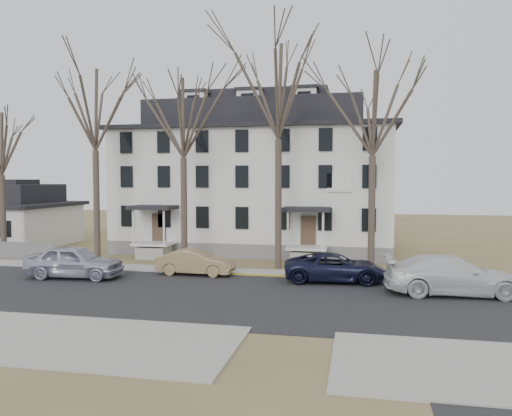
% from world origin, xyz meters
% --- Properties ---
extents(ground, '(120.00, 120.00, 0.00)m').
position_xyz_m(ground, '(0.00, 0.00, 0.00)').
color(ground, olive).
rests_on(ground, ground).
extents(main_road, '(120.00, 10.00, 0.04)m').
position_xyz_m(main_road, '(0.00, 2.00, 0.00)').
color(main_road, '#27272A').
rests_on(main_road, ground).
extents(far_sidewalk, '(120.00, 2.00, 0.08)m').
position_xyz_m(far_sidewalk, '(0.00, 8.00, 0.00)').
color(far_sidewalk, '#A09F97').
rests_on(far_sidewalk, ground).
extents(yellow_curb, '(14.00, 0.25, 0.06)m').
position_xyz_m(yellow_curb, '(5.00, 7.10, 0.00)').
color(yellow_curb, gold).
rests_on(yellow_curb, ground).
extents(boarding_house, '(20.80, 12.36, 12.05)m').
position_xyz_m(boarding_house, '(-2.00, 17.95, 5.38)').
color(boarding_house, slate).
rests_on(boarding_house, ground).
extents(small_house, '(8.70, 8.70, 5.00)m').
position_xyz_m(small_house, '(-22.00, 16.00, 2.25)').
color(small_house, silver).
rests_on(small_house, ground).
extents(tree_far_left, '(8.40, 8.40, 13.72)m').
position_xyz_m(tree_far_left, '(-11.00, 9.80, 10.34)').
color(tree_far_left, '#473B31').
rests_on(tree_far_left, ground).
extents(tree_mid_left, '(7.80, 7.80, 12.74)m').
position_xyz_m(tree_mid_left, '(-5.00, 9.80, 9.60)').
color(tree_mid_left, '#473B31').
rests_on(tree_mid_left, ground).
extents(tree_center, '(9.00, 9.00, 14.70)m').
position_xyz_m(tree_center, '(1.00, 9.80, 11.08)').
color(tree_center, '#473B31').
rests_on(tree_center, ground).
extents(tree_mid_right, '(7.80, 7.80, 12.74)m').
position_xyz_m(tree_mid_right, '(6.50, 9.80, 9.60)').
color(tree_mid_right, '#473B31').
rests_on(tree_mid_right, ground).
extents(tree_bungalow, '(6.60, 6.60, 10.78)m').
position_xyz_m(tree_bungalow, '(-18.00, 9.80, 8.12)').
color(tree_bungalow, '#473B31').
rests_on(tree_bungalow, ground).
extents(car_silver, '(5.37, 2.44, 1.79)m').
position_xyz_m(car_silver, '(-9.42, 4.53, 0.89)').
color(car_silver, '#B3B3CA').
rests_on(car_silver, ground).
extents(car_tan, '(4.36, 1.59, 1.43)m').
position_xyz_m(car_tan, '(-3.23, 6.76, 0.71)').
color(car_tan, '#9A8056').
rests_on(car_tan, ground).
extents(car_navy, '(5.53, 2.90, 1.49)m').
position_xyz_m(car_navy, '(4.59, 6.44, 0.74)').
color(car_navy, black).
rests_on(car_navy, ground).
extents(car_white, '(6.42, 3.02, 1.81)m').
position_xyz_m(car_white, '(10.09, 4.56, 0.91)').
color(car_white, silver).
rests_on(car_white, ground).
extents(bicycle_left, '(1.60, 0.63, 0.83)m').
position_xyz_m(bicycle_left, '(-8.57, 12.04, 0.41)').
color(bicycle_left, black).
rests_on(bicycle_left, ground).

